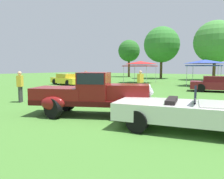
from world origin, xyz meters
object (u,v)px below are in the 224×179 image
(canopy_tent_center_field, at_px, (205,62))
(spectator_between_cars, at_px, (20,86))
(neighbor_convertible, at_px, (190,112))
(spectator_near_truck, at_px, (140,82))
(feature_pickup_truck, at_px, (92,93))
(spectator_far_side, at_px, (86,83))
(show_car_burgundy, at_px, (217,84))
(show_car_yellow, at_px, (67,79))
(canopy_tent_left_field, at_px, (140,63))

(canopy_tent_center_field, bearing_deg, spectator_between_cars, -112.18)
(neighbor_convertible, height_order, spectator_between_cars, spectator_between_cars)
(canopy_tent_center_field, bearing_deg, spectator_near_truck, -103.70)
(feature_pickup_truck, bearing_deg, spectator_near_truck, 99.06)
(spectator_far_side, bearing_deg, show_car_burgundy, 51.61)
(show_car_yellow, height_order, show_car_burgundy, same)
(spectator_near_truck, height_order, canopy_tent_left_field, canopy_tent_left_field)
(feature_pickup_truck, height_order, spectator_near_truck, feature_pickup_truck)
(canopy_tent_center_field, bearing_deg, neighbor_convertible, -82.21)
(show_car_burgundy, relative_size, spectator_between_cars, 2.49)
(show_car_burgundy, xyz_separation_m, canopy_tent_left_field, (-9.28, 5.71, 1.83))
(show_car_yellow, bearing_deg, spectator_far_side, -38.92)
(neighbor_convertible, distance_m, canopy_tent_left_field, 20.22)
(show_car_burgundy, xyz_separation_m, canopy_tent_center_field, (-1.74, 4.99, 1.82))
(spectator_near_truck, xyz_separation_m, canopy_tent_center_field, (2.46, 10.08, 1.51))
(spectator_near_truck, bearing_deg, show_car_burgundy, 50.50)
(spectator_between_cars, distance_m, canopy_tent_center_field, 17.75)
(feature_pickup_truck, distance_m, show_car_burgundy, 12.20)
(show_car_burgundy, relative_size, spectator_near_truck, 2.49)
(feature_pickup_truck, bearing_deg, show_car_yellow, 138.39)
(neighbor_convertible, bearing_deg, canopy_tent_center_field, 97.79)
(feature_pickup_truck, distance_m, neighbor_convertible, 3.71)
(show_car_yellow, distance_m, canopy_tent_left_field, 9.21)
(spectator_near_truck, bearing_deg, feature_pickup_truck, -80.94)
(neighbor_convertible, xyz_separation_m, spectator_between_cars, (-8.98, 0.47, 0.33))
(feature_pickup_truck, bearing_deg, canopy_tent_center_field, 85.26)
(feature_pickup_truck, height_order, spectator_between_cars, feature_pickup_truck)
(spectator_far_side, relative_size, canopy_tent_left_field, 0.51)
(spectator_between_cars, distance_m, canopy_tent_left_field, 17.18)
(neighbor_convertible, relative_size, show_car_yellow, 0.93)
(spectator_near_truck, relative_size, spectator_far_side, 1.00)
(neighbor_convertible, height_order, spectator_near_truck, spectator_near_truck)
(spectator_far_side, distance_m, canopy_tent_left_field, 14.23)
(show_car_yellow, bearing_deg, feature_pickup_truck, -41.61)
(neighbor_convertible, relative_size, spectator_between_cars, 2.67)
(neighbor_convertible, distance_m, show_car_yellow, 18.43)
(spectator_near_truck, bearing_deg, canopy_tent_center_field, 76.30)
(show_car_yellow, bearing_deg, canopy_tent_center_field, 26.69)
(show_car_burgundy, height_order, spectator_between_cars, spectator_between_cars)
(spectator_far_side, bearing_deg, neighbor_convertible, -27.72)
(spectator_between_cars, xyz_separation_m, canopy_tent_left_field, (-0.86, 17.09, 1.51))
(feature_pickup_truck, bearing_deg, show_car_burgundy, 75.12)
(show_car_yellow, height_order, canopy_tent_center_field, canopy_tent_center_field)
(show_car_yellow, height_order, canopy_tent_left_field, canopy_tent_left_field)
(canopy_tent_left_field, bearing_deg, spectator_far_side, -78.52)
(neighbor_convertible, xyz_separation_m, canopy_tent_center_field, (-2.30, 16.84, 1.84))
(spectator_between_cars, relative_size, spectator_far_side, 1.00)
(show_car_burgundy, relative_size, canopy_tent_center_field, 1.35)
(spectator_between_cars, relative_size, canopy_tent_center_field, 0.54)
(feature_pickup_truck, distance_m, spectator_near_truck, 6.78)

